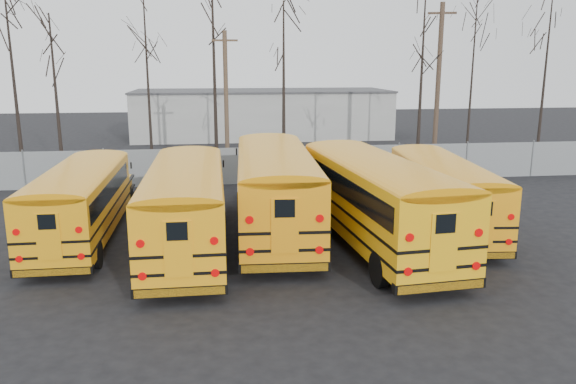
{
  "coord_description": "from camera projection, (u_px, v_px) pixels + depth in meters",
  "views": [
    {
      "loc": [
        -2.16,
        -17.97,
        6.43
      ],
      "look_at": [
        0.55,
        2.84,
        1.6
      ],
      "focal_mm": 35.0,
      "sensor_mm": 36.0,
      "label": 1
    }
  ],
  "objects": [
    {
      "name": "ground",
      "position": [
        283.0,
        257.0,
        19.08
      ],
      "size": [
        120.0,
        120.0,
        0.0
      ],
      "primitive_type": "plane",
      "color": "black",
      "rests_on": "ground"
    },
    {
      "name": "fence",
      "position": [
        256.0,
        166.0,
        30.45
      ],
      "size": [
        40.0,
        0.04,
        2.0
      ],
      "primitive_type": "cube",
      "color": "gray",
      "rests_on": "ground"
    },
    {
      "name": "distant_building",
      "position": [
        262.0,
        114.0,
        49.8
      ],
      "size": [
        22.0,
        8.0,
        4.0
      ],
      "primitive_type": "cube",
      "color": "#B1B1AC",
      "rests_on": "ground"
    },
    {
      "name": "bus_a",
      "position": [
        82.0,
        196.0,
        20.58
      ],
      "size": [
        2.39,
        10.14,
        2.83
      ],
      "rotation": [
        0.0,
        0.0,
        0.01
      ],
      "color": "black",
      "rests_on": "ground"
    },
    {
      "name": "bus_b",
      "position": [
        186.0,
        199.0,
        19.45
      ],
      "size": [
        2.57,
        11.12,
        3.11
      ],
      "rotation": [
        0.0,
        0.0,
        0.0
      ],
      "color": "black",
      "rests_on": "ground"
    },
    {
      "name": "bus_c",
      "position": [
        274.0,
        183.0,
        21.49
      ],
      "size": [
        3.33,
        12.09,
        3.35
      ],
      "rotation": [
        0.0,
        0.0,
        -0.05
      ],
      "color": "black",
      "rests_on": "ground"
    },
    {
      "name": "bus_d",
      "position": [
        374.0,
        193.0,
        19.91
      ],
      "size": [
        3.72,
        11.89,
        3.28
      ],
      "rotation": [
        0.0,
        0.0,
        0.09
      ],
      "color": "black",
      "rests_on": "ground"
    },
    {
      "name": "bus_e",
      "position": [
        441.0,
        187.0,
        22.06
      ],
      "size": [
        3.33,
        10.33,
        2.84
      ],
      "rotation": [
        0.0,
        0.0,
        -0.1
      ],
      "color": "black",
      "rests_on": "ground"
    },
    {
      "name": "utility_pole_left",
      "position": [
        226.0,
        102.0,
        32.28
      ],
      "size": [
        1.46,
        0.26,
        8.22
      ],
      "rotation": [
        0.0,
        0.0,
        0.02
      ],
      "color": "brown",
      "rests_on": "ground"
    },
    {
      "name": "utility_pole_right",
      "position": [
        438.0,
        81.0,
        36.99
      ],
      "size": [
        1.8,
        0.57,
        10.25
      ],
      "rotation": [
        0.0,
        0.0,
        -0.24
      ],
      "color": "#493729",
      "rests_on": "ground"
    },
    {
      "name": "tree_1",
      "position": [
        14.0,
        86.0,
        32.14
      ],
      "size": [
        0.26,
        0.26,
        10.32
      ],
      "primitive_type": "cone",
      "color": "black",
      "rests_on": "ground"
    },
    {
      "name": "tree_2",
      "position": [
        56.0,
        98.0,
        31.03
      ],
      "size": [
        0.26,
        0.26,
        9.06
      ],
      "primitive_type": "cone",
      "color": "black",
      "rests_on": "ground"
    },
    {
      "name": "tree_3",
      "position": [
        148.0,
        81.0,
        32.89
      ],
      "size": [
        0.26,
        0.26,
        10.85
      ],
      "primitive_type": "cone",
      "color": "black",
      "rests_on": "ground"
    },
    {
      "name": "tree_4",
      "position": [
        214.0,
        65.0,
        32.33
      ],
      "size": [
        0.26,
        0.26,
        12.65
      ],
      "primitive_type": "cone",
      "color": "black",
      "rests_on": "ground"
    },
    {
      "name": "tree_5",
      "position": [
        284.0,
        89.0,
        32.87
      ],
      "size": [
        0.26,
        0.26,
        9.89
      ],
      "primitive_type": "cone",
      "color": "black",
      "rests_on": "ground"
    },
    {
      "name": "tree_6",
      "position": [
        421.0,
        85.0,
        34.48
      ],
      "size": [
        0.26,
        0.26,
        10.28
      ],
      "primitive_type": "cone",
      "color": "black",
      "rests_on": "ground"
    },
    {
      "name": "tree_7",
      "position": [
        472.0,
        80.0,
        36.49
      ],
      "size": [
        0.26,
        0.26,
        10.75
      ],
      "primitive_type": "cone",
      "color": "black",
      "rests_on": "ground"
    },
    {
      "name": "tree_8",
      "position": [
        544.0,
        83.0,
        36.46
      ],
      "size": [
        0.26,
        0.26,
        10.38
      ],
      "primitive_type": "cone",
      "color": "black",
      "rests_on": "ground"
    }
  ]
}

